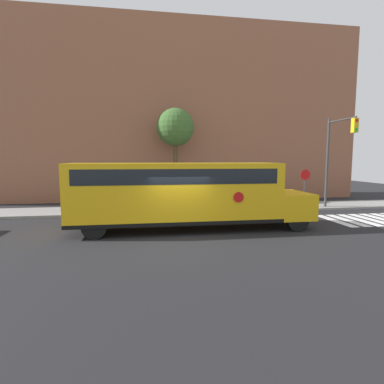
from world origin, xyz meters
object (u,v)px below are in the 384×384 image
Objects in this scene: school_bus at (183,192)px; tree_near_sidewalk at (175,128)px; stop_sign at (305,183)px; traffic_light at (335,150)px.

tree_near_sidewalk is (0.47, 8.26, 3.67)m from school_bus.
stop_sign is 0.44× the size of traffic_light.
stop_sign is 0.38× the size of tree_near_sidewalk.
stop_sign is 2.69m from traffic_light.
stop_sign is at bearing -25.35° from tree_near_sidewalk.
tree_near_sidewalk is (-7.98, 3.78, 3.74)m from stop_sign.
traffic_light is (1.50, -0.79, 2.09)m from stop_sign.
tree_near_sidewalk reaches higher than stop_sign.
school_bus is 9.05m from tree_near_sidewalk.
school_bus is 10.81m from traffic_light.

